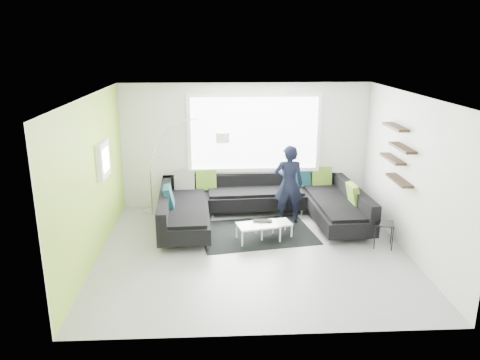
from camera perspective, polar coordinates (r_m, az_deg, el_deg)
The scene contains 9 objects.
ground at distance 8.56m, azimuth 1.63°, elevation -8.72°, with size 5.50×5.50×0.00m, color gray.
room_shell at distance 8.16m, azimuth 1.88°, elevation 3.48°, with size 5.54×5.04×2.82m.
sectional_sofa at distance 9.66m, azimuth 2.53°, elevation -3.21°, with size 4.23×2.75×0.88m.
rug at distance 9.34m, azimuth 1.99°, elevation -6.44°, with size 2.20×1.60×0.01m, color black.
coffee_table at distance 9.06m, azimuth 3.21°, elevation -6.12°, with size 1.01×0.59×0.33m, color white.
arc_lamp at distance 10.31m, azimuth -10.95°, elevation 1.47°, with size 1.92×0.84×2.04m, color white, non-canonical shape.
side_table at distance 9.06m, azimuth 17.06°, elevation -6.41°, with size 0.34×0.34×0.47m, color black.
person at distance 9.67m, azimuth 5.95°, elevation -0.54°, with size 0.62×0.42×1.65m, color black.
laptop at distance 8.97m, azimuth 2.77°, elevation -5.12°, with size 0.40×0.28×0.03m, color black.
Camera 1 is at (-0.63, -7.71, 3.67)m, focal length 35.00 mm.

